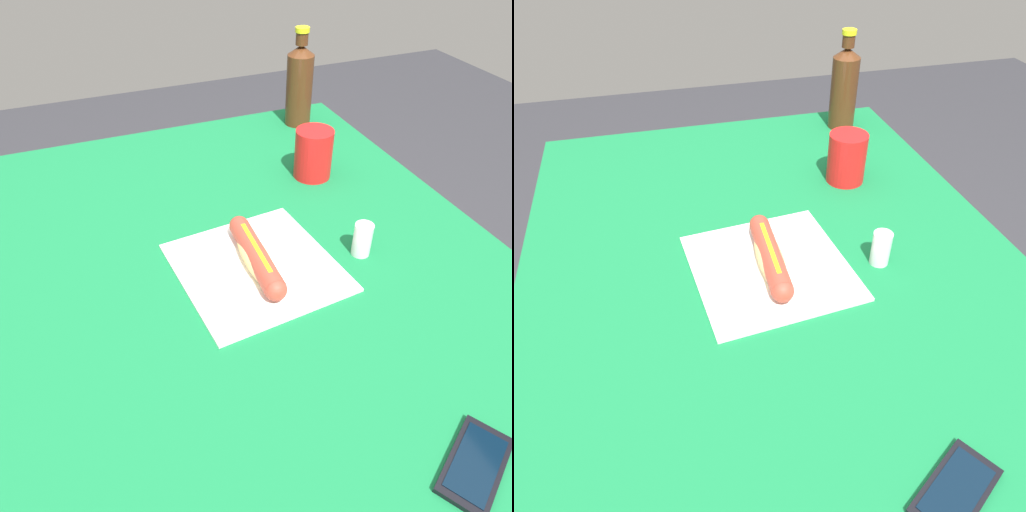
# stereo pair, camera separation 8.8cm
# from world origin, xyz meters

# --- Properties ---
(ground_plane) EXTENTS (6.00, 6.00, 0.00)m
(ground_plane) POSITION_xyz_m (0.00, 0.00, 0.00)
(ground_plane) COLOR #2D2D33
(ground_plane) RESTS_ON ground
(dining_table) EXTENTS (1.26, 0.95, 0.76)m
(dining_table) POSITION_xyz_m (0.00, 0.00, 0.64)
(dining_table) COLOR brown
(dining_table) RESTS_ON ground
(paper_wrapper) EXTENTS (0.31, 0.31, 0.01)m
(paper_wrapper) POSITION_xyz_m (0.03, -0.01, 0.76)
(paper_wrapper) COLOR white
(paper_wrapper) RESTS_ON dining_table
(hot_dog) EXTENTS (0.23, 0.05, 0.05)m
(hot_dog) POSITION_xyz_m (0.03, -0.01, 0.79)
(hot_dog) COLOR #E5BC75
(hot_dog) RESTS_ON paper_wrapper
(cell_phone) EXTENTS (0.12, 0.14, 0.01)m
(cell_phone) POSITION_xyz_m (0.49, 0.10, 0.77)
(cell_phone) COLOR black
(cell_phone) RESTS_ON dining_table
(soda_bottle) EXTENTS (0.07, 0.07, 0.26)m
(soda_bottle) POSITION_xyz_m (-0.52, 0.34, 0.88)
(soda_bottle) COLOR #4C2814
(soda_bottle) RESTS_ON dining_table
(drinking_cup) EXTENTS (0.09, 0.09, 0.12)m
(drinking_cup) POSITION_xyz_m (-0.24, 0.24, 0.82)
(drinking_cup) COLOR red
(drinking_cup) RESTS_ON dining_table
(salt_shaker) EXTENTS (0.04, 0.04, 0.07)m
(salt_shaker) POSITION_xyz_m (0.06, 0.19, 0.80)
(salt_shaker) COLOR silver
(salt_shaker) RESTS_ON dining_table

